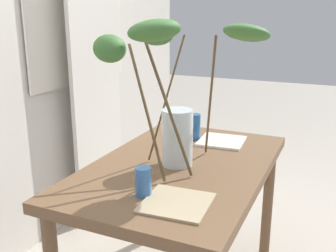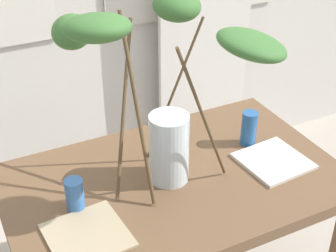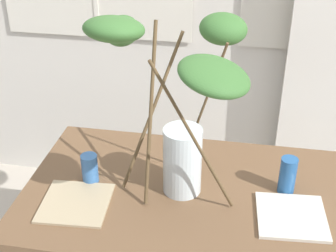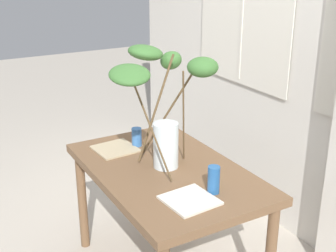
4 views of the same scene
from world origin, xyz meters
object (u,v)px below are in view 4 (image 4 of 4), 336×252
at_px(vase_with_branches, 163,97).
at_px(drinking_glass_blue_left, 136,137).
at_px(drinking_glass_blue_right, 214,180).
at_px(plate_square_left, 115,149).
at_px(dining_table, 166,182).
at_px(plate_square_right, 190,200).

bearing_deg(vase_with_branches, drinking_glass_blue_left, -176.43).
bearing_deg(drinking_glass_blue_right, plate_square_left, -164.12).
relative_size(vase_with_branches, drinking_glass_blue_left, 5.83).
relative_size(vase_with_branches, plate_square_left, 2.81).
bearing_deg(drinking_glass_blue_left, drinking_glass_blue_right, 5.75).
bearing_deg(dining_table, vase_with_branches, 164.16).
xyz_separation_m(drinking_glass_blue_right, plate_square_right, (0.02, -0.15, -0.07)).
height_order(vase_with_branches, drinking_glass_blue_right, vase_with_branches).
height_order(dining_table, vase_with_branches, vase_with_branches).
relative_size(dining_table, drinking_glass_blue_left, 10.47).
bearing_deg(dining_table, plate_square_right, -11.96).
bearing_deg(drinking_glass_blue_right, vase_with_branches, -172.60).
distance_m(drinking_glass_blue_right, plate_square_left, 0.79).
bearing_deg(plate_square_left, drinking_glass_blue_left, 85.56).
bearing_deg(plate_square_right, drinking_glass_blue_left, 174.22).
relative_size(dining_table, drinking_glass_blue_right, 8.45).
bearing_deg(drinking_glass_blue_right, drinking_glass_blue_left, -174.25).
xyz_separation_m(vase_with_branches, drinking_glass_blue_right, (0.43, 0.06, -0.34)).
distance_m(dining_table, drinking_glass_blue_left, 0.41).
height_order(vase_with_branches, plate_square_right, vase_with_branches).
height_order(dining_table, plate_square_left, plate_square_left).
bearing_deg(drinking_glass_blue_left, plate_square_left, -94.44).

